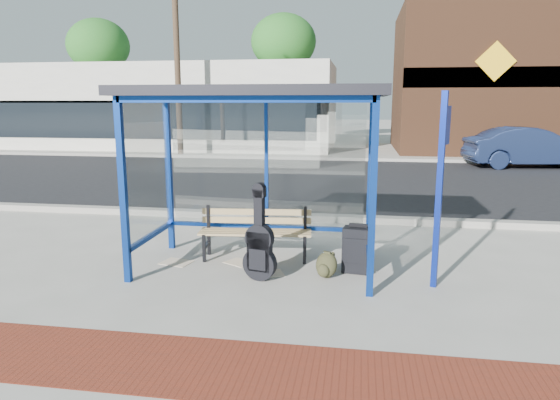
% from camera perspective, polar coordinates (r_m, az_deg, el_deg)
% --- Properties ---
extents(ground, '(120.00, 120.00, 0.00)m').
position_cam_1_polar(ground, '(6.87, -2.67, -7.80)').
color(ground, '#B2ADA0').
rests_on(ground, ground).
extents(brick_paver_strip, '(60.00, 1.00, 0.01)m').
position_cam_1_polar(brick_paver_strip, '(4.56, -9.65, -18.15)').
color(brick_paver_strip, maroon).
rests_on(brick_paver_strip, ground).
extents(curb_near, '(60.00, 0.25, 0.12)m').
position_cam_1_polar(curb_near, '(9.60, 0.85, -1.92)').
color(curb_near, gray).
rests_on(curb_near, ground).
extents(street_asphalt, '(60.00, 10.00, 0.00)m').
position_cam_1_polar(street_asphalt, '(14.59, 3.73, 2.33)').
color(street_asphalt, black).
rests_on(street_asphalt, ground).
extents(curb_far, '(60.00, 0.25, 0.12)m').
position_cam_1_polar(curb_far, '(19.62, 5.15, 4.74)').
color(curb_far, gray).
rests_on(curb_far, ground).
extents(far_sidewalk, '(60.00, 4.00, 0.01)m').
position_cam_1_polar(far_sidewalk, '(21.51, 5.50, 5.14)').
color(far_sidewalk, '#B2ADA0').
rests_on(far_sidewalk, ground).
extents(bus_shelter, '(3.30, 1.80, 2.42)m').
position_cam_1_polar(bus_shelter, '(6.57, -2.70, 9.76)').
color(bus_shelter, navy).
rests_on(bus_shelter, ground).
extents(storefront_white, '(18.00, 6.04, 4.00)m').
position_cam_1_polar(storefront_white, '(26.45, -14.15, 10.29)').
color(storefront_white, silver).
rests_on(storefront_white, ground).
extents(storefront_brown, '(10.00, 7.08, 6.40)m').
position_cam_1_polar(storefront_brown, '(25.75, 24.68, 12.30)').
color(storefront_brown, '#59331E').
rests_on(storefront_brown, ground).
extents(tree_left, '(3.60, 3.60, 7.03)m').
position_cam_1_polar(tree_left, '(32.40, -20.04, 16.19)').
color(tree_left, '#4C3826').
rests_on(tree_left, ground).
extents(tree_mid, '(3.60, 3.60, 7.03)m').
position_cam_1_polar(tree_mid, '(28.87, 0.41, 17.53)').
color(tree_mid, '#4C3826').
rests_on(tree_mid, ground).
extents(utility_pole_west, '(1.60, 0.24, 8.00)m').
position_cam_1_polar(utility_pole_west, '(21.16, -11.70, 16.00)').
color(utility_pole_west, '#4C3826').
rests_on(utility_pole_west, ground).
extents(bench, '(1.63, 0.54, 0.75)m').
position_cam_1_polar(bench, '(7.19, -2.80, -3.37)').
color(bench, black).
rests_on(bench, ground).
extents(guitar_bag, '(0.45, 0.21, 1.18)m').
position_cam_1_polar(guitar_bag, '(6.31, -2.34, -5.41)').
color(guitar_bag, black).
rests_on(guitar_bag, ground).
extents(suitcase, '(0.41, 0.30, 0.67)m').
position_cam_1_polar(suitcase, '(6.69, 8.85, -5.68)').
color(suitcase, black).
rests_on(suitcase, ground).
extents(backpack, '(0.34, 0.32, 0.34)m').
position_cam_1_polar(backpack, '(6.49, 5.28, -7.48)').
color(backpack, '#2C2C18').
rests_on(backpack, ground).
extents(sign_post, '(0.14, 0.28, 2.36)m').
position_cam_1_polar(sign_post, '(6.17, 17.88, 2.19)').
color(sign_post, navy).
rests_on(sign_post, ground).
extents(newspaper_a, '(0.47, 0.44, 0.01)m').
position_cam_1_polar(newspaper_a, '(7.11, -4.70, -7.13)').
color(newspaper_a, white).
rests_on(newspaper_a, ground).
extents(newspaper_b, '(0.47, 0.41, 0.01)m').
position_cam_1_polar(newspaper_b, '(7.24, -11.73, -6.99)').
color(newspaper_b, white).
rests_on(newspaper_b, ground).
extents(newspaper_c, '(0.47, 0.43, 0.01)m').
position_cam_1_polar(newspaper_c, '(6.64, -1.32, -8.43)').
color(newspaper_c, white).
rests_on(newspaper_c, ground).
extents(parked_car, '(4.38, 2.04, 1.39)m').
position_cam_1_polar(parked_car, '(19.32, 26.61, 5.41)').
color(parked_car, '#1A274A').
rests_on(parked_car, ground).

